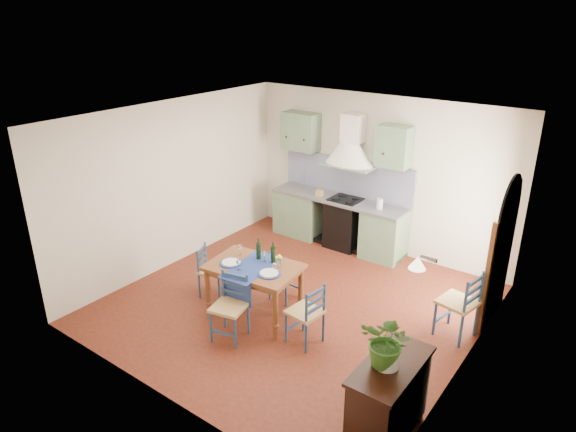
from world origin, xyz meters
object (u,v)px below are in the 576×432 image
object	(u,v)px
chair_near	(230,306)
potted_plant	(388,342)
sideboard	(388,399)
dining_table	(254,272)

from	to	relation	value
chair_near	potted_plant	bearing A→B (deg)	-10.05
chair_near	sideboard	size ratio (longest dim) A/B	0.87
dining_table	potted_plant	size ratio (longest dim) A/B	2.47
chair_near	dining_table	bearing A→B (deg)	96.93
chair_near	potted_plant	size ratio (longest dim) A/B	1.66
dining_table	sideboard	distance (m)	2.73
chair_near	potted_plant	xyz separation A→B (m)	(2.45, -0.43, 0.74)
dining_table	chair_near	size ratio (longest dim) A/B	1.48
dining_table	potted_plant	distance (m)	2.76
dining_table	potted_plant	world-z (taller)	potted_plant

